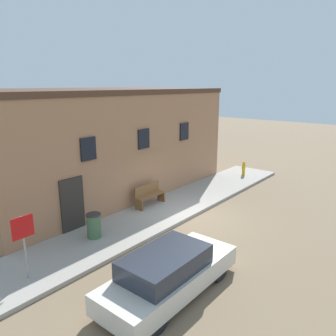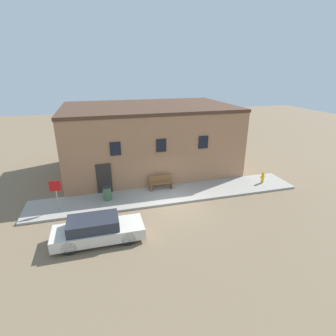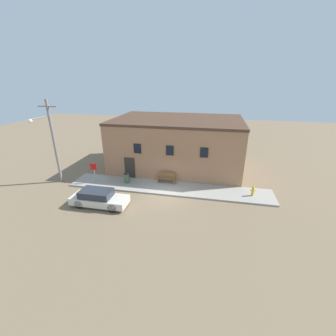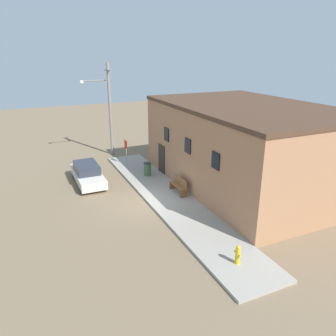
% 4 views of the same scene
% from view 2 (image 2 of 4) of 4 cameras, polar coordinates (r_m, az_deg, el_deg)
% --- Properties ---
extents(ground_plane, '(80.00, 80.00, 0.00)m').
position_cam_2_polar(ground_plane, '(16.76, 1.42, -8.01)').
color(ground_plane, '#7A664C').
extents(sidewalk, '(18.10, 2.75, 0.14)m').
position_cam_2_polar(sidewalk, '(17.89, 0.15, -5.77)').
color(sidewalk, '#9E998E').
rests_on(sidewalk, ground).
extents(brick_building, '(13.35, 8.56, 5.36)m').
position_cam_2_polar(brick_building, '(22.08, -4.17, 6.59)').
color(brick_building, '#A87551').
rests_on(brick_building, ground).
extents(fire_hydrant, '(0.42, 0.20, 0.86)m').
position_cam_2_polar(fire_hydrant, '(20.55, 19.91, -1.93)').
color(fire_hydrant, gold).
rests_on(fire_hydrant, sidewalk).
extents(stop_sign, '(0.64, 0.06, 1.92)m').
position_cam_2_polar(stop_sign, '(16.58, -23.27, -4.44)').
color(stop_sign, gray).
rests_on(stop_sign, sidewalk).
extents(bench, '(1.60, 0.44, 0.98)m').
position_cam_2_polar(bench, '(18.35, -1.60, -3.18)').
color(bench, brown).
rests_on(bench, sidewalk).
extents(trash_bin, '(0.54, 0.54, 0.91)m').
position_cam_2_polar(trash_bin, '(17.32, -13.12, -5.35)').
color(trash_bin, '#426642').
rests_on(trash_bin, sidewalk).
extents(parked_car, '(4.42, 1.64, 1.29)m').
position_cam_2_polar(parked_car, '(13.73, -15.16, -12.83)').
color(parked_car, black).
rests_on(parked_car, ground).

